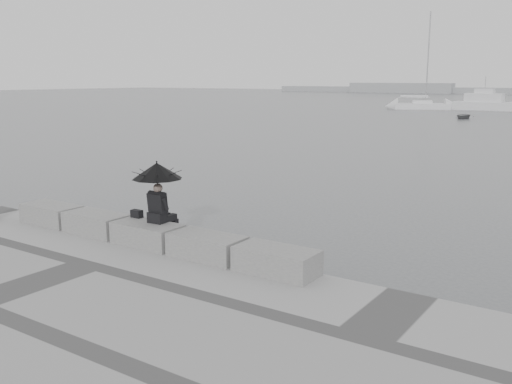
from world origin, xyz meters
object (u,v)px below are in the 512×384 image
Objects in this scene: motor_cruiser at (491,104)px; dinghy at (463,116)px; seated_person at (157,179)px; sailboat_left at (422,105)px.

dinghy is at bearing -86.56° from motor_cruiser.
seated_person is at bearing -84.79° from dinghy.
sailboat_left is 4.24× the size of dinghy.
sailboat_left is 1.38× the size of motor_cruiser.
sailboat_left is at bearing 99.97° from seated_person.
dinghy is (9.49, -15.52, -0.27)m from sailboat_left.
motor_cruiser is 17.83m from dinghy.
dinghy is (-6.93, 53.10, -1.74)m from seated_person.
seated_person is 71.35m from motor_cruiser.
seated_person is 0.15× the size of motor_cruiser.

